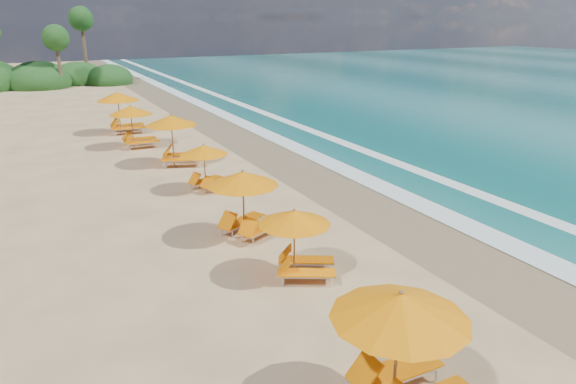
{
  "coord_description": "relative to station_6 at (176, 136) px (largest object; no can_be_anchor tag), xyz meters",
  "views": [
    {
      "loc": [
        -7.67,
        -15.1,
        6.93
      ],
      "look_at": [
        0.0,
        0.0,
        1.2
      ],
      "focal_mm": 32.3,
      "sensor_mm": 36.0,
      "label": 1
    }
  ],
  "objects": [
    {
      "name": "wet_sand",
      "position": [
        5.32,
        -9.43,
        -1.42
      ],
      "size": [
        4.0,
        160.0,
        0.01
      ],
      "primitive_type": "cube",
      "color": "#85724F",
      "rests_on": "ground"
    },
    {
      "name": "station_3",
      "position": [
        -0.15,
        -13.04,
        -0.28
      ],
      "size": [
        2.71,
        2.71,
        2.04
      ],
      "rotation": [
        0.0,
        0.0,
        -0.49
      ],
      "color": "olive",
      "rests_on": "ground"
    },
    {
      "name": "station_5",
      "position": [
        0.07,
        -4.47,
        -0.29
      ],
      "size": [
        2.61,
        2.58,
        2.02
      ],
      "rotation": [
        0.0,
        0.0,
        0.38
      ],
      "color": "olive",
      "rests_on": "ground"
    },
    {
      "name": "station_4",
      "position": [
        -0.34,
        -9.76,
        -0.11
      ],
      "size": [
        3.09,
        3.08,
        2.35
      ],
      "rotation": [
        0.0,
        0.0,
        0.45
      ],
      "color": "olive",
      "rests_on": "ground"
    },
    {
      "name": "station_2",
      "position": [
        -0.89,
        -18.44,
        -0.01
      ],
      "size": [
        2.7,
        2.49,
        2.52
      ],
      "rotation": [
        0.0,
        0.0,
        -0.0
      ],
      "color": "olive",
      "rests_on": "ground"
    },
    {
      "name": "station_7",
      "position": [
        -1.06,
        4.6,
        -0.08
      ],
      "size": [
        2.59,
        2.39,
        2.4
      ],
      "rotation": [
        0.0,
        0.0,
        -0.01
      ],
      "color": "olive",
      "rests_on": "ground"
    },
    {
      "name": "surf_foam",
      "position": [
        8.02,
        -9.43,
        -1.4
      ],
      "size": [
        4.0,
        160.0,
        0.01
      ],
      "color": "white",
      "rests_on": "ground"
    },
    {
      "name": "station_6",
      "position": [
        0.0,
        0.0,
        0.0
      ],
      "size": [
        3.25,
        3.19,
        2.54
      ],
      "rotation": [
        0.0,
        0.0,
        -0.34
      ],
      "color": "olive",
      "rests_on": "ground"
    },
    {
      "name": "ground",
      "position": [
        1.32,
        -9.43,
        -1.42
      ],
      "size": [
        160.0,
        160.0,
        0.0
      ],
      "primitive_type": "plane",
      "color": "tan",
      "rests_on": "ground"
    },
    {
      "name": "station_8",
      "position": [
        -1.0,
        8.78,
        0.05
      ],
      "size": [
        2.97,
        2.78,
        2.63
      ],
      "rotation": [
        0.0,
        0.0,
        -0.08
      ],
      "color": "olive",
      "rests_on": "ground"
    }
  ]
}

